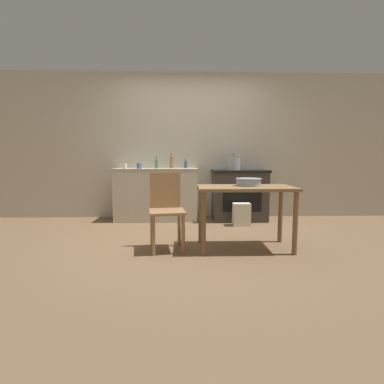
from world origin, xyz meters
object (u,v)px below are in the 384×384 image
(bottle_mid_left, at_px, (186,164))
(cup_center_left, at_px, (139,166))
(flour_sack, at_px, (241,214))
(stock_pot, at_px, (233,162))
(chair, at_px, (166,208))
(stove, at_px, (239,195))
(mixing_bowl_large, at_px, (249,182))
(work_table, at_px, (245,197))
(cup_center, at_px, (125,166))
(bottle_left, at_px, (157,164))
(bottle_far_left, at_px, (172,162))

(bottle_mid_left, distance_m, cup_center_left, 0.81)
(flour_sack, relative_size, stock_pot, 1.28)
(chair, height_order, cup_center_left, cup_center_left)
(stove, distance_m, mixing_bowl_large, 1.61)
(work_table, relative_size, cup_center, 13.40)
(mixing_bowl_large, bearing_deg, bottle_left, 126.88)
(bottle_far_left, bearing_deg, mixing_bowl_large, -60.10)
(work_table, distance_m, bottle_far_left, 2.05)
(work_table, bearing_deg, stove, 81.77)
(flour_sack, xyz_separation_m, mixing_bowl_large, (-0.14, -1.12, 0.61))
(cup_center_left, bearing_deg, mixing_bowl_large, -44.91)
(flour_sack, bearing_deg, chair, -133.33)
(bottle_mid_left, bearing_deg, stock_pot, -14.78)
(mixing_bowl_large, xyz_separation_m, bottle_left, (-1.23, 1.64, 0.18))
(bottle_far_left, relative_size, cup_center, 3.20)
(bottle_mid_left, bearing_deg, cup_center, -167.23)
(cup_center, bearing_deg, chair, -63.81)
(work_table, height_order, cup_center_left, cup_center_left)
(cup_center_left, bearing_deg, cup_center, -178.98)
(work_table, relative_size, bottle_far_left, 4.19)
(cup_center_left, bearing_deg, stove, 1.84)
(flour_sack, height_order, bottle_mid_left, bottle_mid_left)
(stove, xyz_separation_m, stock_pot, (-0.12, -0.04, 0.56))
(work_table, relative_size, mixing_bowl_large, 3.61)
(stove, xyz_separation_m, bottle_far_left, (-1.16, 0.14, 0.56))
(bottle_left, bearing_deg, flour_sack, -20.90)
(work_table, xyz_separation_m, cup_center_left, (-1.46, 1.59, 0.31))
(bottle_left, bearing_deg, stock_pot, -5.35)
(bottle_far_left, bearing_deg, stove, -6.93)
(chair, bearing_deg, bottle_far_left, 81.62)
(bottle_mid_left, bearing_deg, stove, -10.55)
(mixing_bowl_large, xyz_separation_m, cup_center, (-1.75, 1.50, 0.14))
(flour_sack, distance_m, cup_center, 2.07)
(work_table, bearing_deg, bottle_mid_left, 110.52)
(bottle_left, relative_size, bottle_mid_left, 1.26)
(mixing_bowl_large, height_order, bottle_left, bottle_left)
(bottle_far_left, bearing_deg, cup_center_left, -159.79)
(flour_sack, relative_size, bottle_left, 1.74)
(mixing_bowl_large, distance_m, bottle_far_left, 1.97)
(stove, relative_size, stock_pot, 3.40)
(bottle_far_left, height_order, bottle_mid_left, bottle_far_left)
(mixing_bowl_large, bearing_deg, flour_sack, 82.72)
(bottle_mid_left, distance_m, cup_center, 1.04)
(work_table, relative_size, cup_center_left, 12.40)
(bottle_mid_left, bearing_deg, chair, -97.65)
(stock_pot, relative_size, bottle_left, 1.36)
(work_table, xyz_separation_m, chair, (-0.92, 0.02, -0.13))
(chair, relative_size, stock_pot, 3.23)
(mixing_bowl_large, relative_size, bottle_mid_left, 1.89)
(chair, xyz_separation_m, cup_center_left, (-0.53, 1.57, 0.45))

